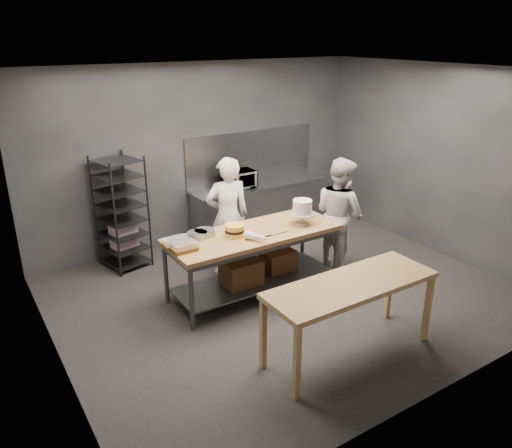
{
  "coord_description": "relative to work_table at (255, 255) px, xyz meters",
  "views": [
    {
      "loc": [
        -3.67,
        -4.98,
        3.44
      ],
      "look_at": [
        -0.35,
        0.22,
        1.05
      ],
      "focal_mm": 35.0,
      "sensor_mm": 36.0,
      "label": 1
    }
  ],
  "objects": [
    {
      "name": "speed_rack",
      "position": [
        -1.24,
        1.82,
        0.28
      ],
      "size": [
        0.73,
        0.77,
        1.75
      ],
      "color": "black",
      "rests_on": "ground"
    },
    {
      "name": "chef_right",
      "position": [
        1.52,
        0.02,
        0.29
      ],
      "size": [
        0.67,
        0.85,
        1.73
      ],
      "primitive_type": "imported",
      "rotation": [
        0.0,
        0.0,
        1.59
      ],
      "color": "silver",
      "rests_on": "ground"
    },
    {
      "name": "offset_spatula",
      "position": [
        0.14,
        -0.25,
        0.35
      ],
      "size": [
        0.36,
        0.02,
        0.02
      ],
      "color": "slate",
      "rests_on": "work_table"
    },
    {
      "name": "near_counter",
      "position": [
        0.11,
        -1.77,
        0.24
      ],
      "size": [
        2.0,
        0.7,
        0.9
      ],
      "color": "olive",
      "rests_on": "ground"
    },
    {
      "name": "work_table",
      "position": [
        0.0,
        0.0,
        0.0
      ],
      "size": [
        2.4,
        0.9,
        0.92
      ],
      "color": "olive",
      "rests_on": "ground"
    },
    {
      "name": "ground",
      "position": [
        0.32,
        -0.28,
        -0.57
      ],
      "size": [
        6.0,
        6.0,
        0.0
      ],
      "primitive_type": "plane",
      "color": "black",
      "rests_on": "ground"
    },
    {
      "name": "piping_bag",
      "position": [
        -0.15,
        -0.32,
        0.41
      ],
      "size": [
        0.29,
        0.39,
        0.12
      ],
      "primitive_type": "cone",
      "rotation": [
        1.57,
        0.0,
        0.51
      ],
      "color": "silver",
      "rests_on": "work_table"
    },
    {
      "name": "splashback_panel",
      "position": [
        1.32,
        2.2,
        0.78
      ],
      "size": [
        2.6,
        0.02,
        0.9
      ],
      "primitive_type": "cube",
      "color": "slate",
      "rests_on": "back_counter"
    },
    {
      "name": "chef_behind",
      "position": [
        0.0,
        0.76,
        0.32
      ],
      "size": [
        0.73,
        0.57,
        1.79
      ],
      "primitive_type": "imported",
      "rotation": [
        0.0,
        0.0,
        2.91
      ],
      "color": "white",
      "rests_on": "ground"
    },
    {
      "name": "back_counter",
      "position": [
        1.32,
        1.9,
        -0.12
      ],
      "size": [
        2.6,
        0.6,
        0.9
      ],
      "color": "slate",
      "rests_on": "ground"
    },
    {
      "name": "pastry_clamshells",
      "position": [
        -1.1,
        0.02,
        0.4
      ],
      "size": [
        0.35,
        0.39,
        0.11
      ],
      "color": "#8D5E1C",
      "rests_on": "work_table"
    },
    {
      "name": "layer_cake",
      "position": [
        -0.32,
        0.01,
        0.43
      ],
      "size": [
        0.26,
        0.26,
        0.16
      ],
      "color": "gold",
      "rests_on": "work_table"
    },
    {
      "name": "back_wall",
      "position": [
        0.32,
        2.22,
        0.93
      ],
      "size": [
        6.0,
        0.04,
        3.0
      ],
      "primitive_type": "cube",
      "color": "#4C4F54",
      "rests_on": "ground"
    },
    {
      "name": "cake_pans",
      "position": [
        -0.82,
        0.2,
        0.39
      ],
      "size": [
        0.68,
        0.38,
        0.07
      ],
      "color": "gray",
      "rests_on": "work_table"
    },
    {
      "name": "microwave",
      "position": [
        0.88,
        1.9,
        0.48
      ],
      "size": [
        0.54,
        0.37,
        0.3
      ],
      "primitive_type": "imported",
      "color": "black",
      "rests_on": "back_counter"
    },
    {
      "name": "frosted_cake_stand",
      "position": [
        0.69,
        -0.12,
        0.57
      ],
      "size": [
        0.34,
        0.34,
        0.35
      ],
      "color": "#AEA68B",
      "rests_on": "work_table"
    }
  ]
}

